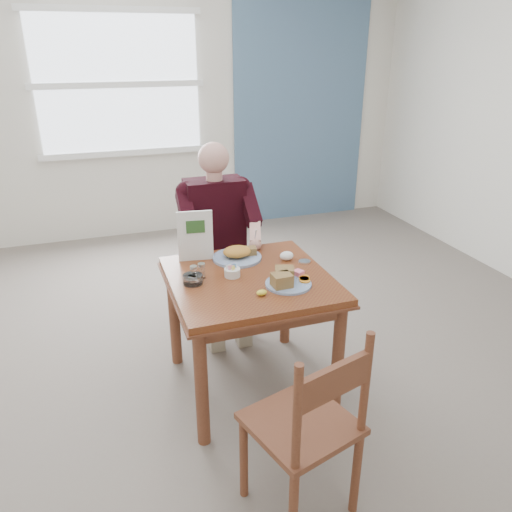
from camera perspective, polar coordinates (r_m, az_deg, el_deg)
name	(u,v)px	position (r m, az deg, el deg)	size (l,w,h in m)	color
floor	(250,384)	(3.25, -0.66, -14.38)	(6.00, 6.00, 0.00)	#6E6059
wall_back	(160,104)	(5.54, -10.94, 16.73)	(5.50, 5.50, 0.00)	silver
accent_panel	(301,99)	(5.97, 5.17, 17.46)	(1.60, 0.02, 2.80)	slate
lemon_wedge	(262,293)	(2.64, 0.66, -4.22)	(0.06, 0.04, 0.03)	yellow
napkin	(287,256)	(3.07, 3.52, 0.02)	(0.09, 0.07, 0.05)	white
metal_dish	(304,261)	(3.06, 5.56, -0.63)	(0.07, 0.07, 0.01)	silver
window	(119,85)	(5.45, -15.42, 18.36)	(1.72, 0.04, 1.42)	white
table	(250,294)	(2.91, -0.72, -4.35)	(0.92, 0.92, 0.75)	brown
chair_far	(216,266)	(3.67, -4.60, -1.12)	(0.42, 0.42, 0.95)	brown
chair_near	(308,427)	(2.25, 5.97, -18.90)	(0.52, 0.52, 0.95)	brown
diner	(218,227)	(3.46, -4.40, 3.32)	(0.53, 0.56, 1.39)	gray
near_plate	(286,280)	(2.76, 3.48, -2.71)	(0.29, 0.28, 0.09)	white
far_plate	(238,254)	(3.08, -2.07, 0.22)	(0.34, 0.34, 0.08)	white
caddy	(232,272)	(2.86, -2.73, -1.87)	(0.11, 0.11, 0.07)	white
shakers	(198,272)	(2.83, -6.67, -1.82)	(0.10, 0.07, 0.09)	white
creamer	(193,279)	(2.79, -7.24, -2.64)	(0.14, 0.14, 0.05)	white
menu	(195,236)	(3.04, -6.96, 2.33)	(0.21, 0.05, 0.31)	white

